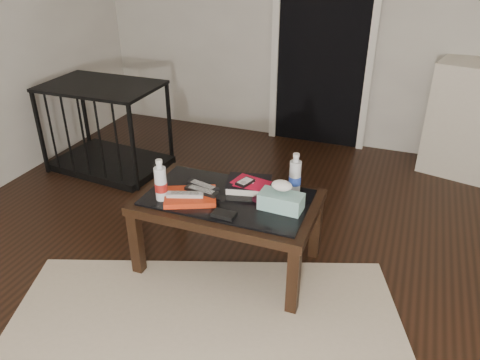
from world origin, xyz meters
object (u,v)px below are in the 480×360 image
object	(u,v)px
coffee_table	(228,206)
pet_crate	(108,141)
textbook	(249,185)
water_bottle_right	(295,173)
water_bottle_left	(160,180)
tissue_box	(281,201)

from	to	relation	value
coffee_table	pet_crate	bearing A→B (deg)	148.69
textbook	water_bottle_right	world-z (taller)	water_bottle_right
coffee_table	water_bottle_left	distance (m)	0.41
textbook	water_bottle_left	distance (m)	0.51
textbook	water_bottle_right	size ratio (longest dim) A/B	1.05
pet_crate	tissue_box	world-z (taller)	pet_crate
tissue_box	pet_crate	bearing A→B (deg)	156.04
water_bottle_left	tissue_box	xyz separation A→B (m)	(0.64, 0.13, -0.07)
coffee_table	tissue_box	distance (m)	0.33
water_bottle_right	tissue_box	world-z (taller)	water_bottle_right
textbook	pet_crate	bearing A→B (deg)	141.11
coffee_table	water_bottle_right	bearing A→B (deg)	28.98
water_bottle_left	tissue_box	bearing A→B (deg)	11.63
water_bottle_right	tissue_box	bearing A→B (deg)	-95.53
coffee_table	water_bottle_right	distance (m)	0.42
textbook	water_bottle_left	xyz separation A→B (m)	(-0.41, -0.29, 0.10)
coffee_table	pet_crate	distance (m)	1.68
coffee_table	textbook	bearing A→B (deg)	60.25
textbook	water_bottle_right	bearing A→B (deg)	-1.85
pet_crate	tissue_box	distance (m)	1.97
coffee_table	water_bottle_right	xyz separation A→B (m)	(0.33, 0.18, 0.18)
textbook	tissue_box	bearing A→B (deg)	-45.84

